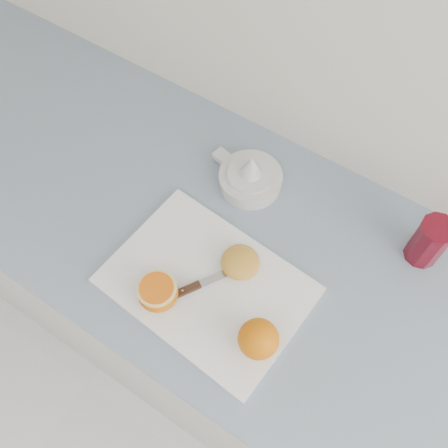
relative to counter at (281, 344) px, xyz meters
name	(u,v)px	position (x,y,z in m)	size (l,w,h in m)	color
counter	(281,344)	(0.00, 0.00, 0.00)	(2.62, 0.64, 0.89)	silver
cutting_board	(207,285)	(-0.15, -0.12, 0.45)	(0.39, 0.28, 0.01)	white
whole_orange	(258,339)	(0.00, -0.17, 0.49)	(0.08, 0.08, 0.08)	#DE6F00
half_orange	(158,292)	(-0.21, -0.19, 0.48)	(0.08, 0.08, 0.05)	#DE6F00
squeezed_shell	(240,262)	(-0.12, -0.05, 0.47)	(0.08, 0.08, 0.03)	gold
paring_knife	(190,289)	(-0.17, -0.15, 0.46)	(0.10, 0.15, 0.01)	#3F2114
citrus_juicer	(250,177)	(-0.21, 0.14, 0.47)	(0.18, 0.14, 0.09)	white
red_tumbler	(428,242)	(0.18, 0.18, 0.50)	(0.07, 0.07, 0.11)	maroon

